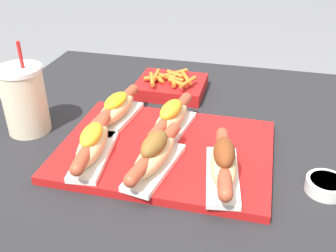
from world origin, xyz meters
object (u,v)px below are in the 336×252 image
Objects in this scene: hot_dog_1 at (155,154)px; drink_cup at (25,100)px; serving_tray at (166,150)px; hot_dog_0 at (93,144)px; sauce_bowl at (326,185)px; fries_basket at (171,86)px; hot_dog_4 at (171,118)px; hot_dog_3 at (116,109)px; hot_dog_2 at (223,163)px.

hot_dog_1 is 0.98× the size of drink_cup.
serving_tray is 0.16m from hot_dog_0.
hot_dog_1 is 0.33m from sauce_bowl.
fries_basket is (-0.39, 0.35, 0.01)m from sauce_bowl.
hot_dog_0 is 0.39m from fries_basket.
hot_dog_4 is 2.86× the size of sauce_bowl.
hot_dog_3 is 1.00× the size of hot_dog_4.
hot_dog_0 reaches higher than hot_dog_3.
serving_tray is 2.06× the size of hot_dog_3.
drink_cup is at bearing -172.11° from hot_dog_4.
hot_dog_2 reaches higher than hot_dog_1.
hot_dog_3 is at bearing 164.54° from sauce_bowl.
fries_basket is (0.28, 0.28, -0.06)m from drink_cup.
hot_dog_2 is 0.20m from sauce_bowl.
hot_dog_3 is at bearing 150.51° from serving_tray.
hot_dog_2 is at bearing -31.65° from serving_tray.
hot_dog_0 is (-0.13, -0.08, 0.04)m from serving_tray.
serving_tray is 0.17m from hot_dog_3.
hot_dog_3 is (-0.01, 0.16, -0.00)m from hot_dog_0.
fries_basket is at bearing 70.77° from hot_dog_3.
hot_dog_0 is 1.00× the size of hot_dog_4.
drink_cup reaches higher than hot_dog_0.
hot_dog_4 is at bearing -76.17° from fries_basket.
hot_dog_0 is at bearing -100.57° from fries_basket.
hot_dog_4 reaches higher than hot_dog_3.
hot_dog_0 is 1.01× the size of hot_dog_1.
serving_tray is 2.07× the size of hot_dog_4.
drink_cup is (-0.47, 0.10, 0.03)m from hot_dog_2.
fries_basket reaches higher than serving_tray.
hot_dog_0 is 0.19m from hot_dog_4.
hot_dog_1 is 0.99× the size of hot_dog_3.
drink_cup reaches higher than fries_basket.
hot_dog_1 is 1.00× the size of hot_dog_2.
serving_tray is 2.39× the size of fries_basket.
fries_basket is (-0.19, 0.38, -0.03)m from hot_dog_2.
serving_tray is 2.08× the size of hot_dog_1.
drink_cup is at bearing 167.98° from hot_dog_2.
fries_basket is at bearing 99.00° from hot_dog_1.
hot_dog_4 is at bearing 160.71° from sauce_bowl.
serving_tray is at bearing -86.85° from hot_dog_4.
sauce_bowl is at bearing 9.51° from hot_dog_2.
fries_basket is (-0.06, 0.24, -0.03)m from hot_dog_4.
hot_dog_4 is 1.15× the size of fries_basket.
hot_dog_3 is at bearing 92.66° from hot_dog_0.
hot_dog_4 is (-0.00, 0.15, -0.00)m from hot_dog_1.
hot_dog_2 is 1.00× the size of hot_dog_3.
hot_dog_1 is 2.85× the size of sauce_bowl.
hot_dog_4 is (0.14, -0.01, 0.00)m from hot_dog_3.
sauce_bowl is at bearing -42.38° from fries_basket.
hot_dog_3 is at bearing 130.51° from hot_dog_1.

